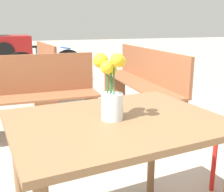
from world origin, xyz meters
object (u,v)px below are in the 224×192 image
object	(u,v)px
bicycle	(46,66)
bench_near	(143,79)
bench_far	(41,69)
bench_middle	(12,95)
table_front	(116,138)
flower_vase	(111,91)

from	to	relation	value
bicycle	bench_near	bearing A→B (deg)	-70.90
bench_near	bicycle	bearing A→B (deg)	109.10
bench_far	bicycle	bearing A→B (deg)	77.82
bench_middle	bench_far	xyz separation A→B (m)	(0.50, 1.72, -0.02)
bench_near	bench_middle	bearing A→B (deg)	-171.19
table_front	bench_middle	size ratio (longest dim) A/B	0.60
bench_near	bench_far	xyz separation A→B (m)	(-1.08, 1.47, -0.02)
bicycle	flower_vase	bearing A→B (deg)	-93.95
table_front	bicycle	xyz separation A→B (m)	(0.28, 4.44, -0.27)
bench_near	bench_far	distance (m)	1.82
bicycle	bench_far	bearing A→B (deg)	-102.18
bench_middle	bench_far	world-z (taller)	same
flower_vase	bench_far	bearing A→B (deg)	88.53
bench_near	table_front	bearing A→B (deg)	-120.28
flower_vase	bench_middle	size ratio (longest dim) A/B	0.18
flower_vase	table_front	bearing A→B (deg)	-9.71
table_front	bench_far	size ratio (longest dim) A/B	0.72
flower_vase	bench_far	world-z (taller)	flower_vase
bench_near	bench_middle	distance (m)	1.60
bench_middle	bicycle	distance (m)	2.82
table_front	flower_vase	distance (m)	0.23
bench_far	bicycle	size ratio (longest dim) A/B	0.91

